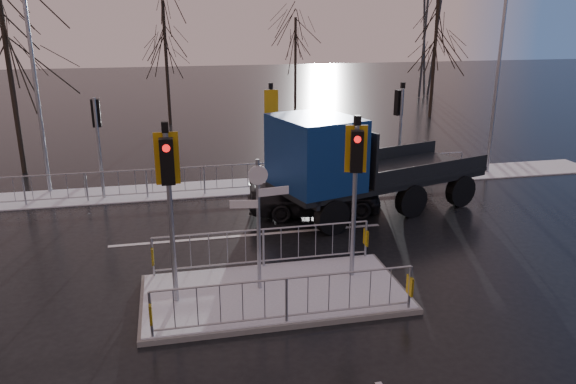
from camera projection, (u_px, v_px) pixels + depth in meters
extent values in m
plane|color=black|center=(274.00, 296.00, 12.92)|extent=(120.00, 120.00, 0.00)
cube|color=white|center=(231.00, 187.00, 20.92)|extent=(30.00, 2.00, 0.04)
cube|color=silver|center=(250.00, 235.00, 16.46)|extent=(8.00, 0.15, 0.01)
cube|color=slate|center=(274.00, 294.00, 12.90)|extent=(6.00, 3.00, 0.12)
cube|color=white|center=(274.00, 291.00, 12.88)|extent=(5.85, 2.85, 0.03)
cube|color=gold|center=(151.00, 313.00, 10.89)|extent=(0.05, 0.28, 0.42)
cube|color=gold|center=(410.00, 286.00, 11.97)|extent=(0.05, 0.28, 0.42)
cube|color=gold|center=(153.00, 256.00, 13.46)|extent=(0.05, 0.28, 0.42)
cube|color=gold|center=(366.00, 237.00, 14.54)|extent=(0.05, 0.28, 0.42)
cylinder|color=#9399A1|center=(171.00, 221.00, 11.86)|extent=(0.11, 0.11, 3.80)
cube|color=black|center=(167.00, 162.00, 11.28)|extent=(0.28, 0.22, 0.95)
cylinder|color=red|center=(166.00, 148.00, 11.09)|extent=(0.16, 0.04, 0.16)
cube|color=#D6990C|center=(167.00, 159.00, 11.52)|extent=(0.50, 0.03, 1.10)
cube|color=black|center=(165.00, 127.00, 11.25)|extent=(0.14, 0.14, 0.22)
cylinder|color=#9399A1|center=(354.00, 204.00, 13.09)|extent=(0.11, 0.11, 3.70)
cube|color=black|center=(357.00, 151.00, 12.53)|extent=(0.33, 0.28, 0.95)
cylinder|color=red|center=(358.00, 139.00, 12.33)|extent=(0.16, 0.08, 0.16)
cube|color=#D6990C|center=(356.00, 149.00, 12.77)|extent=(0.49, 0.16, 1.10)
cube|color=black|center=(357.00, 120.00, 12.50)|extent=(0.14, 0.14, 0.22)
cylinder|color=#9399A1|center=(259.00, 226.00, 12.54)|extent=(0.09, 0.09, 3.10)
cube|color=silver|center=(274.00, 191.00, 12.36)|extent=(0.70, 0.14, 0.18)
cube|color=silver|center=(244.00, 204.00, 12.31)|extent=(0.62, 0.15, 0.18)
cylinder|color=silver|center=(258.00, 175.00, 12.14)|extent=(0.44, 0.03, 0.44)
cylinder|color=#9399A1|center=(99.00, 149.00, 19.20)|extent=(0.11, 0.11, 3.50)
cube|color=black|center=(96.00, 113.00, 19.00)|extent=(0.28, 0.22, 0.95)
cylinder|color=red|center=(95.00, 104.00, 19.01)|extent=(0.16, 0.04, 0.16)
cylinder|color=#9399A1|center=(271.00, 139.00, 20.39)|extent=(0.11, 0.11, 3.60)
cube|color=black|center=(270.00, 104.00, 20.18)|extent=(0.28, 0.22, 0.95)
cylinder|color=red|center=(269.00, 95.00, 20.19)|extent=(0.16, 0.04, 0.16)
cube|color=#D6990C|center=(271.00, 105.00, 19.94)|extent=(0.50, 0.03, 1.10)
cube|color=black|center=(271.00, 86.00, 19.80)|extent=(0.14, 0.14, 0.22)
cylinder|color=#9399A1|center=(400.00, 135.00, 21.41)|extent=(0.11, 0.11, 3.50)
cube|color=black|center=(399.00, 103.00, 21.20)|extent=(0.33, 0.28, 0.95)
cylinder|color=red|center=(397.00, 94.00, 21.20)|extent=(0.16, 0.08, 0.16)
cube|color=black|center=(403.00, 85.00, 20.84)|extent=(0.14, 0.14, 0.22)
imported|color=black|center=(314.00, 192.00, 18.05)|extent=(4.41, 2.12, 1.45)
cylinder|color=black|center=(332.00, 217.00, 16.41)|extent=(1.12, 0.63, 1.08)
cylinder|color=black|center=(294.00, 196.00, 18.29)|extent=(1.12, 0.63, 1.08)
cylinder|color=black|center=(411.00, 201.00, 17.82)|extent=(1.12, 0.63, 1.08)
cylinder|color=black|center=(368.00, 183.00, 19.70)|extent=(1.12, 0.63, 1.08)
cylinder|color=black|center=(460.00, 191.00, 18.82)|extent=(1.12, 0.63, 1.08)
cylinder|color=black|center=(415.00, 174.00, 20.70)|extent=(1.12, 0.63, 1.08)
cube|color=black|center=(379.00, 178.00, 18.40)|extent=(7.52, 4.46, 0.17)
cube|color=navy|center=(315.00, 152.00, 16.89)|extent=(2.82, 3.10, 2.15)
cube|color=black|center=(344.00, 135.00, 17.25)|extent=(0.67, 2.07, 1.18)
cube|color=#2D3033|center=(297.00, 193.00, 16.95)|extent=(0.85, 2.41, 0.38)
cube|color=black|center=(407.00, 169.00, 18.90)|extent=(5.29, 3.86, 0.13)
cube|color=black|center=(352.00, 152.00, 17.56)|extent=(0.84, 2.50, 1.62)
cylinder|color=black|center=(11.00, 81.00, 21.83)|extent=(0.20, 0.20, 7.36)
cylinder|color=black|center=(167.00, 64.00, 31.95)|extent=(0.19, 0.19, 6.90)
cylinder|color=black|center=(295.00, 66.00, 35.56)|extent=(0.16, 0.16, 5.98)
cylinder|color=black|center=(434.00, 57.00, 34.17)|extent=(0.20, 0.20, 7.36)
cylinder|color=#9399A1|center=(498.00, 73.00, 21.73)|extent=(0.14, 0.14, 8.00)
cylinder|color=#9399A1|center=(35.00, 78.00, 19.21)|extent=(0.14, 0.14, 8.20)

